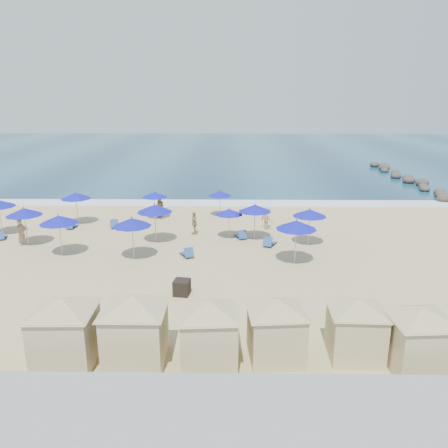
{
  "coord_description": "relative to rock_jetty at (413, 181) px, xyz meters",
  "views": [
    {
      "loc": [
        3.38,
        -23.86,
        9.53
      ],
      "look_at": [
        2.99,
        3.0,
        1.68
      ],
      "focal_mm": 35.0,
      "sensor_mm": 36.0,
      "label": 1
    }
  ],
  "objects": [
    {
      "name": "ocean",
      "position": [
        -24.01,
        30.1,
        -0.33
      ],
      "size": [
        160.0,
        80.0,
        0.06
      ],
      "primitive_type": "cube",
      "color": "#0E3150",
      "rests_on": "ground"
    },
    {
      "name": "cabana_0",
      "position": [
        -26.66,
        -34.62,
        1.29
      ],
      "size": [
        4.6,
        4.6,
        2.88
      ],
      "color": "#C8B588",
      "rests_on": "ground"
    },
    {
      "name": "beachgoer_0",
      "position": [
        -34.45,
        -21.42,
        0.55
      ],
      "size": [
        0.6,
        0.76,
        1.82
      ],
      "primitive_type": "imported",
      "rotation": [
        0.0,
        0.0,
        1.3
      ],
      "color": "tan",
      "rests_on": "ground"
    },
    {
      "name": "umbrella_1",
      "position": [
        -34.13,
        -21.35,
        1.93
      ],
      "size": [
        2.33,
        2.33,
        2.65
      ],
      "color": "#A5A8AD",
      "rests_on": "ground"
    },
    {
      "name": "cabana_3",
      "position": [
        -18.89,
        -34.21,
        1.18
      ],
      "size": [
        4.29,
        4.29,
        2.7
      ],
      "color": "#C8B588",
      "rests_on": "ground"
    },
    {
      "name": "umbrella_8",
      "position": [
        -18.93,
        -19.92,
        1.88
      ],
      "size": [
        2.27,
        2.27,
        2.59
      ],
      "color": "#A5A8AD",
      "rests_on": "ground"
    },
    {
      "name": "surf_line",
      "position": [
        -24.01,
        -9.4,
        -0.32
      ],
      "size": [
        160.0,
        2.5,
        0.08
      ],
      "primitive_type": "cube",
      "color": "white",
      "rests_on": "ground"
    },
    {
      "name": "umbrella_6",
      "position": [
        -26.51,
        -23.77,
        1.96
      ],
      "size": [
        2.35,
        2.35,
        2.67
      ],
      "color": "#A5A8AD",
      "rests_on": "ground"
    },
    {
      "name": "umbrella_2",
      "position": [
        -32.46,
        -16.27,
        1.88
      ],
      "size": [
        2.27,
        2.27,
        2.59
      ],
      "color": "#A5A8AD",
      "rests_on": "ground"
    },
    {
      "name": "beach_chair_3",
      "position": [
        -23.27,
        -23.44,
        -0.12
      ],
      "size": [
        1.05,
        1.4,
        0.7
      ],
      "color": "#244987",
      "rests_on": "ground"
    },
    {
      "name": "umbrella_5",
      "position": [
        -25.67,
        -20.62,
        2.01
      ],
      "size": [
        2.4,
        2.4,
        2.73
      ],
      "color": "#A5A8AD",
      "rests_on": "ground"
    },
    {
      "name": "trash_bin",
      "position": [
        -23.02,
        -28.79,
        0.02
      ],
      "size": [
        0.88,
        0.88,
        0.77
      ],
      "primitive_type": "cube",
      "rotation": [
        0.0,
        0.0,
        -0.15
      ],
      "color": "black",
      "rests_on": "ground"
    },
    {
      "name": "umbrella_4",
      "position": [
        -26.7,
        -14.66,
        1.63
      ],
      "size": [
        2.02,
        2.02,
        2.3
      ],
      "color": "#A5A8AD",
      "rests_on": "ground"
    },
    {
      "name": "cabana_4",
      "position": [
        -15.88,
        -34.06,
        1.15
      ],
      "size": [
        4.19,
        4.19,
        2.63
      ],
      "color": "#C8B588",
      "rests_on": "ground"
    },
    {
      "name": "umbrella_9",
      "position": [
        -21.48,
        -13.8,
        1.56
      ],
      "size": [
        1.95,
        1.95,
        2.22
      ],
      "color": "#A5A8AD",
      "rests_on": "ground"
    },
    {
      "name": "beach_chair_2",
      "position": [
        -29.38,
        -17.28,
        -0.1
      ],
      "size": [
        0.97,
        1.48,
        0.75
      ],
      "color": "#244987",
      "rests_on": "ground"
    },
    {
      "name": "beach_chair_4",
      "position": [
        -19.86,
        -19.76,
        -0.12
      ],
      "size": [
        0.91,
        1.38,
        0.7
      ],
      "color": "#244987",
      "rests_on": "ground"
    },
    {
      "name": "beach_chair_5",
      "position": [
        -18.02,
        -21.33,
        -0.11
      ],
      "size": [
        1.1,
        1.47,
        0.74
      ],
      "color": "#244987",
      "rests_on": "ground"
    },
    {
      "name": "umbrella_7",
      "position": [
        -20.69,
        -19.63,
        1.54
      ],
      "size": [
        1.92,
        1.92,
        2.19
      ],
      "color": "#A5A8AD",
      "rests_on": "ground"
    },
    {
      "name": "umbrella_11",
      "position": [
        -16.77,
        -24.4,
        2.01
      ],
      "size": [
        2.41,
        2.41,
        2.74
      ],
      "color": "#A5A8AD",
      "rests_on": "ground"
    },
    {
      "name": "seawall",
      "position": [
        -24.01,
        -38.4,
        0.29
      ],
      "size": [
        160.0,
        6.1,
        1.22
      ],
      "color": "gray",
      "rests_on": "ground"
    },
    {
      "name": "rock_jetty",
      "position": [
        0.0,
        0.0,
        0.0
      ],
      "size": [
        2.56,
        26.66,
        0.96
      ],
      "color": "#2F2A27",
      "rests_on": "ground"
    },
    {
      "name": "umbrella_10",
      "position": [
        -15.4,
        -21.01,
        1.85
      ],
      "size": [
        2.24,
        2.24,
        2.55
      ],
      "color": "#A5A8AD",
      "rests_on": "ground"
    },
    {
      "name": "beachgoer_3",
      "position": [
        -17.88,
        -17.4,
        0.47
      ],
      "size": [
        1.19,
        1.22,
        1.67
      ],
      "primitive_type": "imported",
      "rotation": [
        0.0,
        0.0,
        2.31
      ],
      "color": "tan",
      "rests_on": "ground"
    },
    {
      "name": "cabana_5",
      "position": [
        -13.86,
        -34.84,
        1.2
      ],
      "size": [
        4.35,
        4.35,
        2.73
      ],
      "color": "#C8B588",
      "rests_on": "ground"
    },
    {
      "name": "ground",
      "position": [
        -24.01,
        -24.9,
        -0.36
      ],
      "size": [
        160.0,
        160.0,
        0.0
      ],
      "primitive_type": "plane",
      "color": "tan",
      "rests_on": "ground"
    },
    {
      "name": "beach_chair_1",
      "position": [
        -32.58,
        -17.52,
        -0.12
      ],
      "size": [
        0.62,
        1.3,
        0.7
      ],
      "color": "#244987",
      "rests_on": "ground"
    },
    {
      "name": "beach_chair_0",
      "position": [
        -36.5,
        -20.17,
        -0.15
      ],
      "size": [
        0.79,
        1.22,
        0.62
      ],
      "color": "#244987",
      "rests_on": "ground"
    },
    {
      "name": "beachgoer_2",
      "position": [
        -23.2,
        -18.76,
        0.46
      ],
      "size": [
        0.64,
        1.04,
        1.65
      ],
      "primitive_type": "imported",
      "rotation": [
        0.0,
        0.0,
        4.98
      ],
      "color": "tan",
      "rests_on": "ground"
    },
    {
      "name": "cabana_1",
      "position": [
        -24.1,
        -34.49,
        1.32
      ],
      "size": [
        4.69,
        4.69,
        2.94
      ],
      "color": "#C8B588",
      "rests_on": "ground"
    },
    {
      "name": "beachgoer_1",
      "position": [
        -26.34,
        -14.65,
        0.57
      ],
      "size": [
        1.06,
        1.14,
        1.86
      ],
      "primitive_type": "imported",
      "rotation": [
        0.0,
        0.0,
        5.22
      ],
      "color": "tan",
      "rests_on": "ground"
    },
    {
      "name": "cabana_2",
      "position": [
        -21.39,
        -34.55,
        1.23
      ],
      "size": [
        4.41,
        4.41,
        2.77
      ],
      "color": "#C8B588",
      "rests_on": "ground"
    },
    {
      "name": "umbrella_3",
      "position": [
        -31.12,
        -23.25,
        1.95
      ],
      "size": [
        2.35,
        2.35,
        2.67
      ],
      "color": "#A5A8AD",
      "rests_on": "ground"
    }
  ]
}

